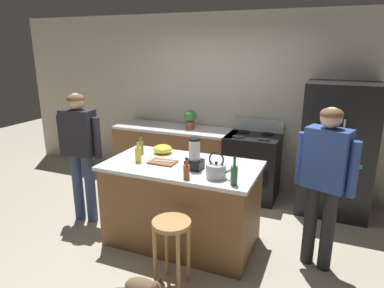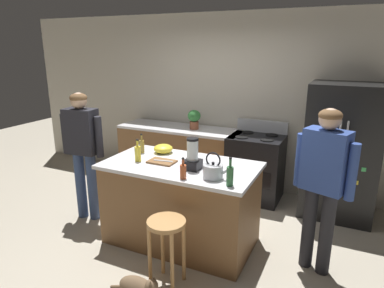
{
  "view_description": "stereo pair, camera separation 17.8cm",
  "coord_description": "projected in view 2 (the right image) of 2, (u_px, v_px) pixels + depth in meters",
  "views": [
    {
      "loc": [
        1.46,
        -3.21,
        2.2
      ],
      "look_at": [
        0.0,
        0.3,
        1.1
      ],
      "focal_mm": 31.8,
      "sensor_mm": 36.0,
      "label": 1
    },
    {
      "loc": [
        1.62,
        -3.14,
        2.2
      ],
      "look_at": [
        0.0,
        0.3,
        1.1
      ],
      "focal_mm": 31.8,
      "sensor_mm": 36.0,
      "label": 2
    }
  ],
  "objects": [
    {
      "name": "ground_plane",
      "position": [
        181.0,
        240.0,
        4.0
      ],
      "size": [
        14.0,
        14.0,
        0.0
      ],
      "primitive_type": "plane",
      "color": "#B2A893"
    },
    {
      "name": "cat",
      "position": [
        138.0,
        287.0,
        3.06
      ],
      "size": [
        0.52,
        0.18,
        0.26
      ],
      "color": "brown",
      "rests_on": "ground_plane"
    },
    {
      "name": "stove_range",
      "position": [
        255.0,
        167.0,
        5.0
      ],
      "size": [
        0.76,
        0.65,
        1.13
      ],
      "color": "black",
      "rests_on": "ground_plane"
    },
    {
      "name": "kitchen_island",
      "position": [
        181.0,
        203.0,
        3.87
      ],
      "size": [
        1.69,
        0.93,
        0.95
      ],
      "color": "brown",
      "rests_on": "ground_plane"
    },
    {
      "name": "bottle_cooking_sauce",
      "position": [
        183.0,
        171.0,
        3.3
      ],
      "size": [
        0.06,
        0.06,
        0.22
      ],
      "color": "#B24C26",
      "rests_on": "kitchen_island"
    },
    {
      "name": "mixing_bowl",
      "position": [
        163.0,
        149.0,
        4.11
      ],
      "size": [
        0.23,
        0.23,
        0.1
      ],
      "primitive_type": "ellipsoid",
      "color": "yellow",
      "rests_on": "kitchen_island"
    },
    {
      "name": "blender_appliance",
      "position": [
        193.0,
        156.0,
        3.54
      ],
      "size": [
        0.17,
        0.17,
        0.34
      ],
      "color": "black",
      "rests_on": "kitchen_island"
    },
    {
      "name": "bottle_vinegar",
      "position": [
        142.0,
        146.0,
        4.11
      ],
      "size": [
        0.06,
        0.06,
        0.24
      ],
      "color": "olive",
      "rests_on": "kitchen_island"
    },
    {
      "name": "tea_kettle",
      "position": [
        213.0,
        171.0,
        3.31
      ],
      "size": [
        0.28,
        0.2,
        0.27
      ],
      "color": "#B7BABF",
      "rests_on": "kitchen_island"
    },
    {
      "name": "chef_knife",
      "position": [
        163.0,
        161.0,
        3.77
      ],
      "size": [
        0.22,
        0.07,
        0.01
      ],
      "primitive_type": "cube",
      "rotation": [
        0.0,
        0.0,
        0.17
      ],
      "color": "#B7BABF",
      "rests_on": "cutting_board"
    },
    {
      "name": "cutting_board",
      "position": [
        162.0,
        162.0,
        3.78
      ],
      "size": [
        0.3,
        0.2,
        0.02
      ],
      "primitive_type": "cube",
      "color": "brown",
      "rests_on": "kitchen_island"
    },
    {
      "name": "bottle_olive_oil",
      "position": [
        230.0,
        175.0,
        3.13
      ],
      "size": [
        0.07,
        0.07,
        0.28
      ],
      "color": "#2D6638",
      "rests_on": "kitchen_island"
    },
    {
      "name": "bar_stool",
      "position": [
        167.0,
        235.0,
        3.14
      ],
      "size": [
        0.36,
        0.36,
        0.67
      ],
      "color": "#B7844C",
      "rests_on": "ground_plane"
    },
    {
      "name": "refrigerator",
      "position": [
        341.0,
        152.0,
        4.41
      ],
      "size": [
        0.9,
        0.73,
        1.76
      ],
      "color": "black",
      "rests_on": "ground_plane"
    },
    {
      "name": "back_wall",
      "position": [
        237.0,
        103.0,
        5.32
      ],
      "size": [
        8.0,
        0.1,
        2.7
      ],
      "primitive_type": "cube",
      "color": "beige",
      "rests_on": "ground_plane"
    },
    {
      "name": "back_counter_run",
      "position": [
        180.0,
        156.0,
        5.54
      ],
      "size": [
        2.0,
        0.64,
        0.95
      ],
      "color": "brown",
      "rests_on": "ground_plane"
    },
    {
      "name": "person_by_island_left",
      "position": [
        83.0,
        144.0,
        4.27
      ],
      "size": [
        0.6,
        0.26,
        1.66
      ],
      "color": "#384C7A",
      "rests_on": "ground_plane"
    },
    {
      "name": "bottle_soda",
      "position": [
        138.0,
        153.0,
        3.8
      ],
      "size": [
        0.07,
        0.07,
        0.26
      ],
      "color": "yellow",
      "rests_on": "kitchen_island"
    },
    {
      "name": "person_by_sink_right",
      "position": [
        323.0,
        177.0,
        3.22
      ],
      "size": [
        0.59,
        0.33,
        1.67
      ],
      "color": "#26262B",
      "rests_on": "ground_plane"
    },
    {
      "name": "potted_plant",
      "position": [
        194.0,
        118.0,
        5.26
      ],
      "size": [
        0.2,
        0.2,
        0.3
      ],
      "color": "brown",
      "rests_on": "back_counter_run"
    }
  ]
}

